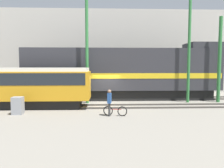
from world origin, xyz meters
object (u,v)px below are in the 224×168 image
Objects in this scene: utility_pole_right at (219,60)px; signal_box at (18,106)px; streetcar at (10,85)px; person at (109,100)px; utility_pole_center at (189,50)px; utility_pole_left at (87,50)px; freight_locomotive at (123,73)px; bicycle at (115,111)px.

utility_pole_right is 6.48× the size of signal_box.
streetcar is at bearing -173.05° from utility_pole_right.
utility_pole_center reaches higher than person.
utility_pole_left is (5.89, 2.18, 2.87)m from streetcar.
person is 9.82m from utility_pole_center.
freight_locomotive is at bearing 25.06° from streetcar.
person is at bearing -22.42° from streetcar.
streetcar reaches higher than person.
bicycle is at bearing -21.06° from streetcar.
utility_pole_left is at bearing 112.70° from bicycle.
freight_locomotive is 7.88m from person.
signal_box is (-13.60, -4.57, -4.16)m from utility_pole_center.
utility_pole_left reaches higher than streetcar.
streetcar is 8.81m from bicycle.
bicycle is 6.68m from signal_box.
utility_pole_center reaches higher than signal_box.
freight_locomotive is 10.35m from streetcar.
freight_locomotive is 6.49m from utility_pole_center.
streetcar is 15.51m from utility_pole_center.
person is at bearing -71.14° from utility_pole_left.
utility_pole_right is at bearing 6.95° from streetcar.
streetcar is (-9.35, -4.37, -0.80)m from freight_locomotive.
utility_pole_center is 1.22× the size of utility_pole_right.
freight_locomotive is 8.93m from utility_pole_right.
freight_locomotive reaches higher than person.
utility_pole_left is (-3.46, -2.18, 2.07)m from freight_locomotive.
bicycle is at bearing -99.39° from freight_locomotive.
utility_pole_center is 14.94m from signal_box.
utility_pole_left is 12.05m from utility_pole_right.
signal_box is (-6.25, 0.80, -0.47)m from person.
freight_locomotive is 7.93m from bicycle.
streetcar is 7.88× the size of bicycle.
person is 0.18× the size of utility_pole_center.
freight_locomotive reaches higher than signal_box.
utility_pole_center is (15.07, 2.18, 2.94)m from streetcar.
streetcar is 18.16m from utility_pole_right.
bicycle is 0.20× the size of utility_pole_right.
signal_box is at bearing -139.36° from freight_locomotive.
utility_pole_right is (17.91, 2.18, 2.07)m from streetcar.
bicycle is at bearing 9.42° from person.
bicycle is 1.32× the size of signal_box.
utility_pole_center is at bearing 0.00° from utility_pole_left.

